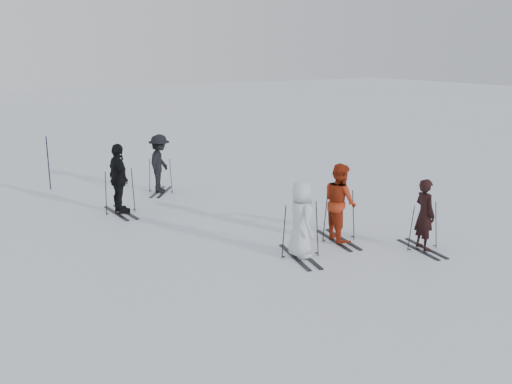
{
  "coord_description": "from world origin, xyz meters",
  "views": [
    {
      "loc": [
        -7.66,
        -11.16,
        4.61
      ],
      "look_at": [
        0.0,
        1.0,
        1.0
      ],
      "focal_mm": 40.0,
      "sensor_mm": 36.0,
      "label": 1
    }
  ],
  "objects_px": {
    "skier_red": "(340,203)",
    "skier_uphill_far": "(160,164)",
    "piste_marker": "(48,163)",
    "skier_near_dark": "(424,215)",
    "skier_uphill_left": "(119,179)",
    "skier_grey": "(301,220)"
  },
  "relations": [
    {
      "from": "skier_near_dark",
      "to": "skier_uphill_far",
      "type": "height_order",
      "value": "skier_uphill_far"
    },
    {
      "from": "skier_red",
      "to": "skier_uphill_far",
      "type": "bearing_deg",
      "value": 25.88
    },
    {
      "from": "skier_uphill_left",
      "to": "skier_uphill_far",
      "type": "relative_size",
      "value": 1.05
    },
    {
      "from": "skier_grey",
      "to": "piste_marker",
      "type": "height_order",
      "value": "piste_marker"
    },
    {
      "from": "skier_red",
      "to": "piste_marker",
      "type": "xyz_separation_m",
      "value": [
        -4.79,
        9.32,
        -0.06
      ]
    },
    {
      "from": "skier_red",
      "to": "piste_marker",
      "type": "relative_size",
      "value": 1.06
    },
    {
      "from": "skier_grey",
      "to": "piste_marker",
      "type": "distance_m",
      "value": 10.29
    },
    {
      "from": "skier_near_dark",
      "to": "skier_uphill_left",
      "type": "xyz_separation_m",
      "value": [
        -5.01,
        6.79,
        0.16
      ]
    },
    {
      "from": "skier_red",
      "to": "skier_uphill_far",
      "type": "xyz_separation_m",
      "value": [
        -1.8,
        6.91,
        -0.01
      ]
    },
    {
      "from": "skier_uphill_left",
      "to": "skier_uphill_far",
      "type": "height_order",
      "value": "skier_uphill_left"
    },
    {
      "from": "piste_marker",
      "to": "skier_red",
      "type": "bearing_deg",
      "value": -62.79
    },
    {
      "from": "piste_marker",
      "to": "skier_grey",
      "type": "bearing_deg",
      "value": -71.35
    },
    {
      "from": "skier_red",
      "to": "skier_uphill_left",
      "type": "bearing_deg",
      "value": 46.99
    },
    {
      "from": "skier_near_dark",
      "to": "skier_uphill_far",
      "type": "bearing_deg",
      "value": 30.4
    },
    {
      "from": "skier_uphill_far",
      "to": "skier_grey",
      "type": "bearing_deg",
      "value": -139.0
    },
    {
      "from": "skier_near_dark",
      "to": "skier_uphill_far",
      "type": "xyz_separation_m",
      "value": [
        -3.05,
        8.47,
        0.11
      ]
    },
    {
      "from": "skier_uphill_left",
      "to": "piste_marker",
      "type": "bearing_deg",
      "value": 12.05
    },
    {
      "from": "skier_uphill_far",
      "to": "skier_red",
      "type": "bearing_deg",
      "value": -126.72
    },
    {
      "from": "skier_red",
      "to": "skier_grey",
      "type": "bearing_deg",
      "value": 117.32
    },
    {
      "from": "skier_near_dark",
      "to": "piste_marker",
      "type": "height_order",
      "value": "piste_marker"
    },
    {
      "from": "skier_red",
      "to": "skier_uphill_far",
      "type": "distance_m",
      "value": 7.14
    },
    {
      "from": "skier_red",
      "to": "skier_uphill_left",
      "type": "xyz_separation_m",
      "value": [
        -3.76,
        5.23,
        0.04
      ]
    }
  ]
}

